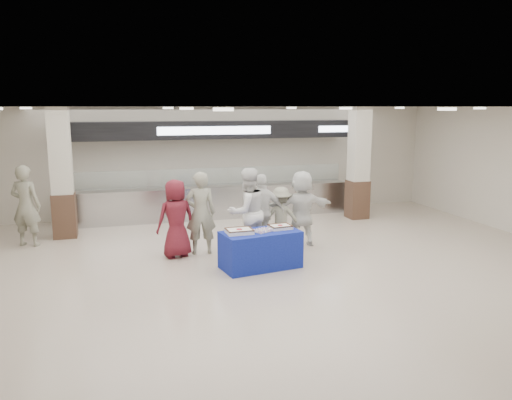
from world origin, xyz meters
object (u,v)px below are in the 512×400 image
object	(u,v)px
soldier_b	(281,217)
soldier_bg	(26,206)
sheet_cake_left	(239,231)
civilian_maroon	(176,218)
soldier_a	(201,213)
civilian_white	(301,208)
display_table	(260,250)
chef_short	(262,212)
cupcake_tray	(263,230)
chef_tall	(247,212)
sheet_cake_right	(280,227)

from	to	relation	value
soldier_b	soldier_bg	size ratio (longest dim) A/B	0.74
sheet_cake_left	civilian_maroon	xyz separation A→B (m)	(-1.09, 1.25, 0.04)
soldier_a	civilian_white	size ratio (longest dim) A/B	1.03
display_table	soldier_b	xyz separation A→B (m)	(0.88, 1.33, 0.33)
soldier_a	civilian_white	world-z (taller)	soldier_a
chef_short	cupcake_tray	bearing A→B (deg)	87.81
display_table	soldier_a	size ratio (longest dim) A/B	0.85
sheet_cake_left	cupcake_tray	bearing A→B (deg)	-0.06
civilian_white	chef_tall	bearing A→B (deg)	13.26
chef_short	soldier_b	world-z (taller)	chef_short
sheet_cake_left	soldier_a	bearing A→B (deg)	112.00
civilian_maroon	display_table	bearing A→B (deg)	126.91
cupcake_tray	civilian_white	distance (m)	1.90
chef_short	civilian_white	size ratio (longest dim) A/B	0.98
civilian_maroon	soldier_bg	world-z (taller)	soldier_bg
sheet_cake_right	sheet_cake_left	bearing A→B (deg)	-171.01
cupcake_tray	soldier_bg	bearing A→B (deg)	147.35
display_table	civilian_maroon	xyz separation A→B (m)	(-1.53, 1.22, 0.47)
soldier_a	civilian_white	xyz separation A→B (m)	(2.36, 0.02, -0.03)
civilian_maroon	soldier_a	bearing A→B (deg)	174.64
display_table	soldier_bg	bearing A→B (deg)	137.77
display_table	civilian_white	size ratio (longest dim) A/B	0.88
sheet_cake_right	chef_short	xyz separation A→B (m)	(-0.03, 1.18, 0.07)
soldier_a	chef_short	xyz separation A→B (m)	(1.40, -0.01, -0.05)
sheet_cake_left	cupcake_tray	world-z (taller)	sheet_cake_left
civilian_maroon	soldier_b	bearing A→B (deg)	167.99
sheet_cake_right	civilian_white	xyz separation A→B (m)	(0.93, 1.21, 0.09)
display_table	chef_short	bearing A→B (deg)	62.35
civilian_white	soldier_bg	xyz separation A→B (m)	(-6.13, 1.72, 0.07)
civilian_white	soldier_a	bearing A→B (deg)	-2.63
sheet_cake_right	chef_tall	world-z (taller)	chef_tall
chef_tall	chef_short	size ratio (longest dim) A/B	1.11
soldier_b	civilian_white	bearing A→B (deg)	-160.80
sheet_cake_left	chef_tall	bearing A→B (deg)	66.27
cupcake_tray	civilian_maroon	bearing A→B (deg)	141.56
soldier_b	soldier_bg	bearing A→B (deg)	2.83
cupcake_tray	civilian_white	xyz separation A→B (m)	(1.34, 1.35, 0.11)
display_table	soldier_bg	distance (m)	5.68
civilian_maroon	chef_short	bearing A→B (deg)	167.64
sheet_cake_left	civilian_white	distance (m)	2.27
soldier_a	chef_short	world-z (taller)	soldier_a
cupcake_tray	soldier_a	distance (m)	1.69
chef_tall	chef_short	bearing A→B (deg)	-155.27
chef_tall	soldier_bg	xyz separation A→B (m)	(-4.73, 2.13, -0.01)
civilian_maroon	chef_tall	bearing A→B (deg)	153.90
soldier_bg	sheet_cake_right	bearing A→B (deg)	171.90
soldier_a	soldier_b	size ratio (longest dim) A/B	1.30
sheet_cake_right	chef_tall	xyz separation A→B (m)	(-0.48, 0.80, 0.16)
sheet_cake_left	chef_short	size ratio (longest dim) A/B	0.30
soldier_b	civilian_white	xyz separation A→B (m)	(0.50, -0.01, 0.18)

